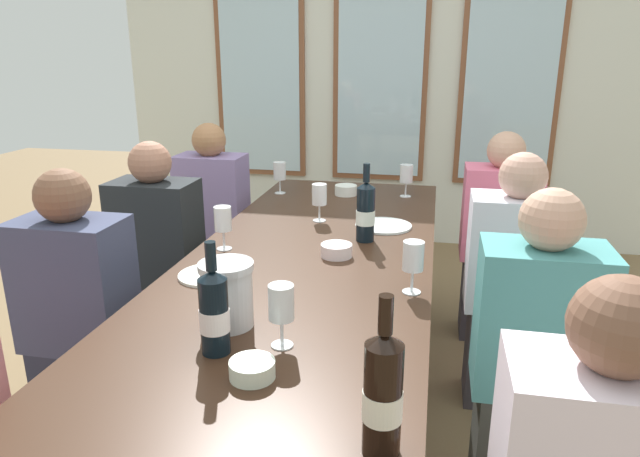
% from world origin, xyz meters
% --- Properties ---
extents(ground_plane, '(12.00, 12.00, 0.00)m').
position_xyz_m(ground_plane, '(0.00, 0.00, 0.00)').
color(ground_plane, olive).
extents(back_wall_with_windows, '(4.13, 0.10, 2.90)m').
position_xyz_m(back_wall_with_windows, '(0.00, 2.52, 1.45)').
color(back_wall_with_windows, silver).
rests_on(back_wall_with_windows, ground).
extents(dining_table, '(0.93, 2.60, 0.74)m').
position_xyz_m(dining_table, '(0.00, 0.00, 0.67)').
color(dining_table, '#392316').
rests_on(dining_table, ground).
extents(white_plate_0, '(0.25, 0.25, 0.01)m').
position_xyz_m(white_plate_0, '(0.24, 0.44, 0.74)').
color(white_plate_0, white).
rests_on(white_plate_0, dining_table).
extents(white_plate_1, '(0.22, 0.22, 0.01)m').
position_xyz_m(white_plate_1, '(-0.30, -0.27, 0.74)').
color(white_plate_1, white).
rests_on(white_plate_1, dining_table).
extents(metal_pitcher, '(0.16, 0.16, 0.19)m').
position_xyz_m(metal_pitcher, '(-0.10, -0.60, 0.84)').
color(metal_pitcher, silver).
rests_on(metal_pitcher, dining_table).
extents(wine_bottle_0, '(0.08, 0.08, 0.33)m').
position_xyz_m(wine_bottle_0, '(0.38, -1.05, 0.87)').
color(wine_bottle_0, black).
rests_on(wine_bottle_0, dining_table).
extents(wine_bottle_1, '(0.08, 0.08, 0.32)m').
position_xyz_m(wine_bottle_1, '(0.18, 0.23, 0.86)').
color(wine_bottle_1, black).
rests_on(wine_bottle_1, dining_table).
extents(wine_bottle_2, '(0.08, 0.08, 0.30)m').
position_xyz_m(wine_bottle_2, '(-0.08, -0.75, 0.85)').
color(wine_bottle_2, black).
rests_on(wine_bottle_2, dining_table).
extents(tasting_bowl_0, '(0.12, 0.12, 0.05)m').
position_xyz_m(tasting_bowl_0, '(0.10, 0.02, 0.76)').
color(tasting_bowl_0, white).
rests_on(tasting_bowl_0, dining_table).
extents(tasting_bowl_1, '(0.11, 0.11, 0.04)m').
position_xyz_m(tasting_bowl_1, '(0.05, -0.85, 0.76)').
color(tasting_bowl_1, white).
rests_on(tasting_bowl_1, dining_table).
extents(tasting_bowl_2, '(0.12, 0.12, 0.05)m').
position_xyz_m(tasting_bowl_2, '(-0.02, 0.98, 0.77)').
color(tasting_bowl_2, white).
rests_on(tasting_bowl_2, dining_table).
extents(wine_glass_0, '(0.07, 0.07, 0.17)m').
position_xyz_m(wine_glass_0, '(-0.35, 0.01, 0.86)').
color(wine_glass_0, white).
rests_on(wine_glass_0, dining_table).
extents(wine_glass_1, '(0.07, 0.07, 0.17)m').
position_xyz_m(wine_glass_1, '(-0.06, 0.47, 0.86)').
color(wine_glass_1, white).
rests_on(wine_glass_1, dining_table).
extents(wine_glass_2, '(0.07, 0.07, 0.17)m').
position_xyz_m(wine_glass_2, '(0.08, -0.69, 0.86)').
color(wine_glass_2, white).
rests_on(wine_glass_2, dining_table).
extents(wine_glass_3, '(0.07, 0.07, 0.17)m').
position_xyz_m(wine_glass_3, '(0.30, 1.01, 0.86)').
color(wine_glass_3, white).
rests_on(wine_glass_3, dining_table).
extents(wine_glass_4, '(0.07, 0.07, 0.17)m').
position_xyz_m(wine_glass_4, '(0.40, -0.27, 0.86)').
color(wine_glass_4, white).
rests_on(wine_glass_4, dining_table).
extents(wine_glass_5, '(0.07, 0.07, 0.17)m').
position_xyz_m(wine_glass_5, '(-0.38, 0.95, 0.86)').
color(wine_glass_5, white).
rests_on(wine_glass_5, dining_table).
extents(seated_person_2, '(0.38, 0.24, 1.11)m').
position_xyz_m(seated_person_2, '(-0.79, 0.30, 0.53)').
color(seated_person_2, '#362A39').
rests_on(seated_person_2, ground).
extents(seated_person_3, '(0.38, 0.24, 1.11)m').
position_xyz_m(seated_person_3, '(0.79, 0.34, 0.53)').
color(seated_person_3, '#39333A').
rests_on(seated_person_3, ground).
extents(seated_person_4, '(0.38, 0.24, 1.11)m').
position_xyz_m(seated_person_4, '(-0.79, 0.99, 0.53)').
color(seated_person_4, '#263332').
rests_on(seated_person_4, ground).
extents(seated_person_5, '(0.38, 0.24, 1.11)m').
position_xyz_m(seated_person_5, '(0.79, 0.96, 0.53)').
color(seated_person_5, '#37343C').
rests_on(seated_person_5, ground).
extents(seated_person_6, '(0.38, 0.24, 1.11)m').
position_xyz_m(seated_person_6, '(-0.79, -0.32, 0.53)').
color(seated_person_6, '#282C3F').
rests_on(seated_person_6, ground).
extents(seated_person_7, '(0.38, 0.24, 1.11)m').
position_xyz_m(seated_person_7, '(0.79, -0.29, 0.53)').
color(seated_person_7, '#373833').
rests_on(seated_person_7, ground).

